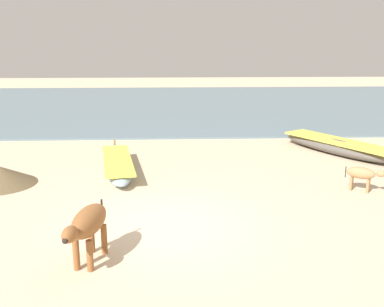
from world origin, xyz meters
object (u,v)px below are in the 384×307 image
Objects in this scene: fishing_boat_3 at (338,146)px; fishing_boat_2 at (118,165)px; calf_near_tan at (362,174)px; cow_adult_brown at (88,224)px.

fishing_boat_2 is at bearing -107.58° from fishing_boat_3.
fishing_boat_2 is at bearing -163.65° from calf_near_tan.
fishing_boat_3 is 2.90× the size of cow_adult_brown.
fishing_boat_3 is (7.67, 1.91, 0.04)m from fishing_boat_2.
cow_adult_brown is 7.61m from calf_near_tan.
calf_near_tan is at bearing -116.94° from fishing_boat_2.
fishing_boat_3 is at bearing 148.79° from cow_adult_brown.
fishing_boat_3 is 4.13m from calf_near_tan.
fishing_boat_3 is at bearing 111.80° from calf_near_tan.
fishing_boat_3 reaches higher than fishing_boat_2.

